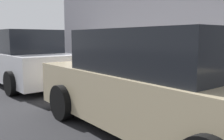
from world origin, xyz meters
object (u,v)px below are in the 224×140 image
(suitcase_black_5, at_px, (115,71))
(suitcase_maroon_6, at_px, (102,68))
(suitcase_navy_2, at_px, (157,76))
(suitcase_silver_0, at_px, (193,80))
(parked_car_beige_0, at_px, (159,85))
(suitcase_olive_3, at_px, (140,73))
(suitcase_teal_1, at_px, (175,80))
(parked_car_white_1, at_px, (25,59))
(suitcase_red_4, at_px, (128,73))
(fire_hydrant, at_px, (88,64))
(bollard_post, at_px, (74,61))

(suitcase_black_5, bearing_deg, suitcase_maroon_6, 13.90)
(suitcase_navy_2, xyz_separation_m, suitcase_black_5, (1.76, -0.08, -0.08))
(suitcase_silver_0, bearing_deg, parked_car_beige_0, 108.10)
(suitcase_black_5, bearing_deg, suitcase_olive_3, 173.48)
(suitcase_teal_1, distance_m, suitcase_maroon_6, 2.83)
(suitcase_silver_0, xyz_separation_m, suitcase_maroon_6, (3.31, 0.09, -0.01))
(parked_car_white_1, bearing_deg, suitcase_maroon_6, -122.64)
(suitcase_red_4, xyz_separation_m, parked_car_beige_0, (-2.91, 2.18, 0.34))
(suitcase_black_5, height_order, suitcase_maroon_6, suitcase_maroon_6)
(suitcase_silver_0, xyz_separation_m, fire_hydrant, (4.20, 0.03, 0.04))
(suitcase_teal_1, height_order, suitcase_maroon_6, suitcase_maroon_6)
(suitcase_black_5, bearing_deg, fire_hydrant, 2.91)
(suitcase_teal_1, relative_size, suitcase_black_5, 1.48)
(bollard_post, bearing_deg, fire_hydrant, -167.59)
(suitcase_black_5, xyz_separation_m, parked_car_beige_0, (-3.50, 2.19, 0.35))
(suitcase_navy_2, relative_size, parked_car_white_1, 0.17)
(parked_car_beige_0, bearing_deg, suitcase_olive_3, -41.52)
(suitcase_silver_0, bearing_deg, suitcase_red_4, -0.81)
(suitcase_red_4, distance_m, bollard_post, 2.69)
(parked_car_white_1, bearing_deg, parked_car_beige_0, 180.00)
(suitcase_silver_0, distance_m, parked_car_beige_0, 2.28)
(suitcase_olive_3, distance_m, parked_car_beige_0, 3.11)
(parked_car_white_1, bearing_deg, suitcase_navy_2, -149.54)
(suitcase_olive_3, bearing_deg, suitcase_silver_0, -176.68)
(suitcase_maroon_6, xyz_separation_m, bollard_post, (1.57, 0.09, 0.11))
(suitcase_red_4, relative_size, fire_hydrant, 1.16)
(suitcase_red_4, relative_size, bollard_post, 0.96)
(suitcase_teal_1, bearing_deg, parked_car_beige_0, 119.01)
(suitcase_silver_0, relative_size, suitcase_maroon_6, 1.07)
(suitcase_navy_2, distance_m, suitcase_black_5, 1.76)
(suitcase_silver_0, distance_m, suitcase_red_4, 2.21)
(suitcase_maroon_6, bearing_deg, parked_car_beige_0, 152.80)
(suitcase_teal_1, xyz_separation_m, suitcase_black_5, (2.31, -0.05, -0.03))
(suitcase_teal_1, xyz_separation_m, parked_car_white_1, (4.15, 2.14, 0.36))
(suitcase_silver_0, height_order, suitcase_red_4, suitcase_silver_0)
(suitcase_teal_1, distance_m, parked_car_white_1, 4.68)
(suitcase_navy_2, distance_m, suitcase_olive_3, 0.59)
(suitcase_olive_3, relative_size, parked_car_white_1, 0.23)
(suitcase_red_4, distance_m, fire_hydrant, 2.00)
(suitcase_olive_3, relative_size, suitcase_red_4, 1.15)
(suitcase_silver_0, distance_m, parked_car_white_1, 5.12)
(suitcase_red_4, relative_size, suitcase_maroon_6, 0.89)
(fire_hydrant, bearing_deg, suitcase_teal_1, -179.64)
(suitcase_red_4, xyz_separation_m, bollard_post, (2.67, 0.21, 0.17))
(suitcase_teal_1, distance_m, fire_hydrant, 3.72)
(suitcase_silver_0, bearing_deg, suitcase_navy_2, 1.94)
(parked_car_beige_0, bearing_deg, fire_hydrant, -23.38)
(suitcase_maroon_6, bearing_deg, suitcase_silver_0, -178.51)
(suitcase_navy_2, distance_m, suitcase_red_4, 1.17)
(suitcase_navy_2, xyz_separation_m, fire_hydrant, (3.16, -0.00, 0.04))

